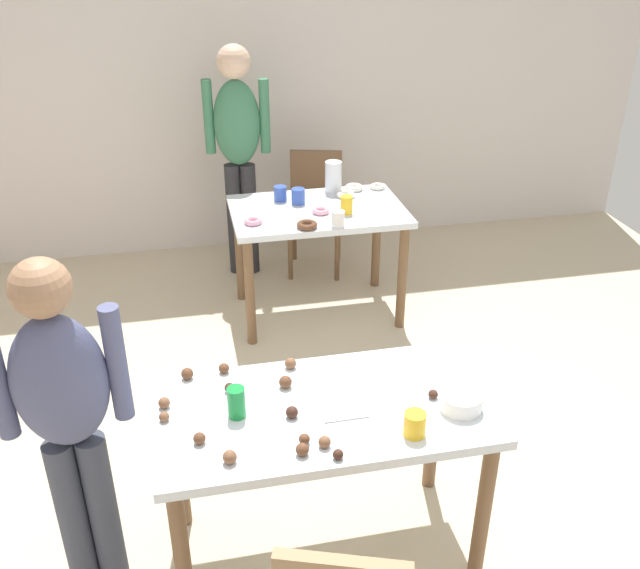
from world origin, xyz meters
TOP-DOWN VIEW (x-y plane):
  - ground_plane at (0.00, 0.00)m, footprint 6.40×6.40m
  - wall_back at (0.00, 3.20)m, footprint 6.40×0.10m
  - dining_table_near at (-0.11, -0.05)m, footprint 1.25×0.66m
  - dining_table_far at (0.28, 1.92)m, footprint 1.09×0.71m
  - chair_far_table at (0.41, 2.63)m, footprint 0.49×0.49m
  - person_girl_near at (-1.01, -0.04)m, footprint 0.45×0.22m
  - person_adult_far at (-0.13, 2.64)m, footprint 0.46×0.25m
  - mixing_bowl at (0.39, -0.17)m, footprint 0.16×0.16m
  - soda_can at (-0.43, -0.04)m, footprint 0.07×0.07m
  - fork_near at (-0.04, -0.14)m, footprint 0.17×0.02m
  - cup_near_0 at (0.17, -0.27)m, footprint 0.08×0.08m
  - cake_ball_0 at (-0.44, 0.11)m, footprint 0.04×0.04m
  - cake_ball_1 at (-0.69, -0.01)m, footprint 0.04×0.04m
  - cake_ball_2 at (-0.69, 0.06)m, footprint 0.04×0.04m
  - cake_ball_3 at (-0.57, -0.17)m, footprint 0.04×0.04m
  - cake_ball_4 at (-0.12, -0.34)m, footprint 0.04×0.04m
  - cake_ball_5 at (-0.15, -0.27)m, footprint 0.04×0.04m
  - cake_ball_6 at (-0.60, 0.23)m, footprint 0.05×0.05m
  - cake_ball_7 at (-0.23, -0.09)m, footprint 0.05×0.05m
  - cake_ball_8 at (-0.23, -0.30)m, footprint 0.05×0.05m
  - cake_ball_9 at (-0.22, -0.24)m, footprint 0.04×0.04m
  - cake_ball_10 at (-0.18, 0.22)m, footprint 0.05×0.05m
  - cake_ball_11 at (-0.48, -0.28)m, footprint 0.05×0.05m
  - cake_ball_12 at (-0.45, 0.24)m, footprint 0.04×0.04m
  - cake_ball_13 at (0.31, -0.09)m, footprint 0.04×0.04m
  - cake_ball_14 at (-0.23, 0.10)m, footprint 0.05×0.05m
  - pitcher_far at (0.44, 2.20)m, footprint 0.11×0.11m
  - cup_far_0 at (0.18, 2.02)m, footprint 0.09×0.09m
  - cup_far_1 at (0.34, 1.61)m, footprint 0.08×0.08m
  - cup_far_2 at (0.07, 2.10)m, footprint 0.08×0.08m
  - cup_far_3 at (0.44, 1.80)m, footprint 0.07×0.07m
  - donut_far_0 at (0.16, 1.63)m, footprint 0.12×0.12m
  - donut_far_1 at (0.75, 2.18)m, footprint 0.10×0.10m
  - donut_far_2 at (0.59, 2.19)m, footprint 0.12×0.12m
  - donut_far_3 at (-0.15, 1.75)m, footprint 0.11×0.11m
  - donut_far_4 at (0.28, 1.83)m, footprint 0.11×0.11m
  - donut_far_5 at (0.50, 2.07)m, footprint 0.12×0.12m

SIDE VIEW (x-z plane):
  - ground_plane at x=0.00m, z-range 0.00..0.00m
  - chair_far_table at x=0.41m, z-range 0.06..0.93m
  - dining_table_far at x=0.28m, z-range 0.26..1.01m
  - dining_table_near at x=-0.11m, z-range 0.27..1.02m
  - fork_near at x=-0.04m, z-range 0.75..0.76m
  - donut_far_1 at x=0.75m, z-range 0.75..0.78m
  - donut_far_4 at x=0.28m, z-range 0.75..0.78m
  - donut_far_3 at x=-0.15m, z-range 0.75..0.78m
  - donut_far_2 at x=0.59m, z-range 0.75..0.79m
  - donut_far_5 at x=0.50m, z-range 0.75..0.79m
  - donut_far_0 at x=0.16m, z-range 0.75..0.79m
  - cake_ball_4 at x=-0.12m, z-range 0.75..0.79m
  - cake_ball_13 at x=0.31m, z-range 0.75..0.79m
  - cake_ball_1 at x=-0.69m, z-range 0.75..0.79m
  - cake_ball_0 at x=-0.44m, z-range 0.75..0.79m
  - cake_ball_9 at x=-0.22m, z-range 0.75..0.79m
  - cake_ball_12 at x=-0.45m, z-range 0.75..0.79m
  - cake_ball_3 at x=-0.57m, z-range 0.75..0.79m
  - cake_ball_5 at x=-0.15m, z-range 0.75..0.79m
  - cake_ball_2 at x=-0.69m, z-range 0.75..0.79m
  - cake_ball_7 at x=-0.23m, z-range 0.75..0.80m
  - cake_ball_8 at x=-0.23m, z-range 0.75..0.80m
  - cake_ball_10 at x=-0.18m, z-range 0.75..0.80m
  - cake_ball_6 at x=-0.60m, z-range 0.75..0.80m
  - cake_ball_11 at x=-0.48m, z-range 0.75..0.80m
  - cake_ball_14 at x=-0.23m, z-range 0.75..0.80m
  - mixing_bowl at x=0.39m, z-range 0.75..0.82m
  - cup_near_0 at x=0.17m, z-range 0.75..0.84m
  - cup_far_1 at x=0.34m, z-range 0.75..0.85m
  - cup_far_2 at x=0.07m, z-range 0.75..0.85m
  - cup_far_0 at x=0.18m, z-range 0.75..0.85m
  - cup_far_3 at x=0.44m, z-range 0.75..0.86m
  - soda_can at x=-0.43m, z-range 0.75..0.87m
  - pitcher_far at x=0.44m, z-range 0.75..0.95m
  - person_girl_near at x=-1.01m, z-range 0.14..1.59m
  - person_adult_far at x=-0.13m, z-range 0.18..1.82m
  - wall_back at x=0.00m, z-range 0.00..2.60m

